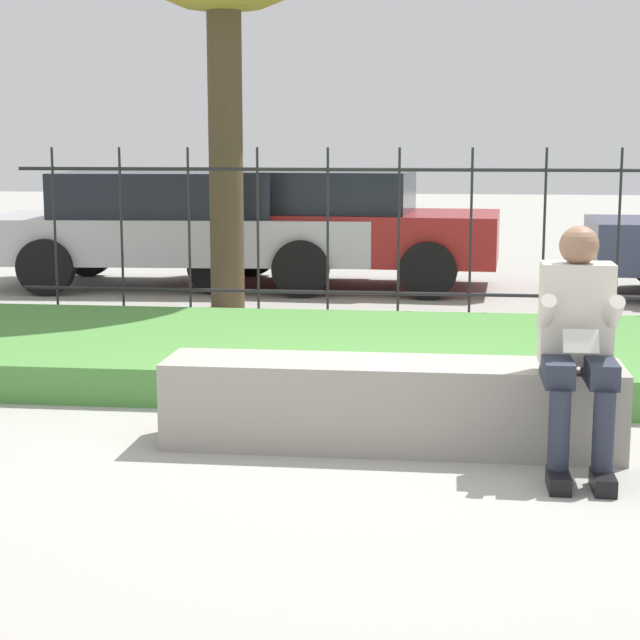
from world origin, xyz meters
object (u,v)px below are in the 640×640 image
stone_bench (391,409)px  person_seated_reader (578,337)px  car_parked_left (181,225)px  car_parked_center (329,225)px

stone_bench → person_seated_reader: (1.00, -0.30, 0.50)m
car_parked_left → car_parked_center: (1.78, 0.15, 0.00)m
car_parked_center → stone_bench: bearing=-77.2°
person_seated_reader → car_parked_left: 7.96m
stone_bench → car_parked_center: bearing=99.4°
car_parked_left → car_parked_center: car_parked_center is taller
stone_bench → person_seated_reader: 1.15m
person_seated_reader → car_parked_center: 7.40m
person_seated_reader → car_parked_center: (-2.12, 7.09, 0.02)m
car_parked_left → car_parked_center: size_ratio=1.19×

